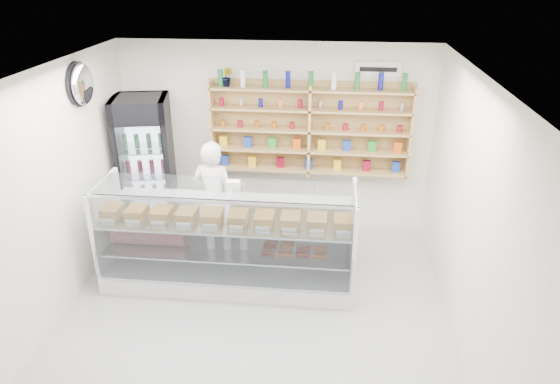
# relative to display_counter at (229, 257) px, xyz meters

# --- Properties ---
(room) EXTENTS (5.00, 5.00, 5.00)m
(room) POSITION_rel_display_counter_xyz_m (0.42, -0.86, 1.03)
(room) COLOR #ACADB1
(room) RESTS_ON ground
(display_counter) EXTENTS (3.13, 0.93, 1.36)m
(display_counter) POSITION_rel_display_counter_xyz_m (0.00, 0.00, 0.00)
(display_counter) COLOR white
(display_counter) RESTS_ON floor
(shop_worker) EXTENTS (0.68, 0.51, 1.67)m
(shop_worker) POSITION_rel_display_counter_xyz_m (-0.32, 0.69, 0.46)
(shop_worker) COLOR white
(shop_worker) RESTS_ON floor
(drinks_cooler) EXTENTS (0.89, 0.87, 2.09)m
(drinks_cooler) POSITION_rel_display_counter_xyz_m (-1.43, 1.20, 0.68)
(drinks_cooler) COLOR black
(drinks_cooler) RESTS_ON floor
(wall_shelving) EXTENTS (2.84, 0.28, 1.33)m
(wall_shelving) POSITION_rel_display_counter_xyz_m (0.92, 1.48, 1.22)
(wall_shelving) COLOR #A47E4D
(wall_shelving) RESTS_ON back_wall
(potted_plant) EXTENTS (0.16, 0.14, 0.27)m
(potted_plant) POSITION_rel_display_counter_xyz_m (-0.24, 1.48, 1.96)
(potted_plant) COLOR #1E6626
(potted_plant) RESTS_ON wall_shelving
(security_mirror) EXTENTS (0.15, 0.50, 0.50)m
(security_mirror) POSITION_rel_display_counter_xyz_m (-1.75, 0.34, 2.08)
(security_mirror) COLOR silver
(security_mirror) RESTS_ON left_wall
(wall_sign) EXTENTS (0.62, 0.03, 0.20)m
(wall_sign) POSITION_rel_display_counter_xyz_m (1.82, 1.61, 2.08)
(wall_sign) COLOR white
(wall_sign) RESTS_ON back_wall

